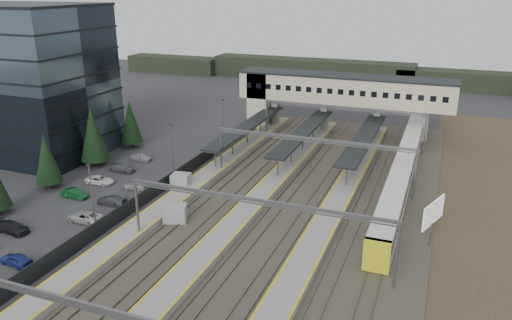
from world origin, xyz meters
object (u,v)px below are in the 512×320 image
at_px(relay_cabin_far, 181,182).
at_px(train, 404,167).
at_px(billboard, 433,214).
at_px(relay_cabin_near, 175,214).
at_px(office_building, 26,81).
at_px(footbridge, 329,91).

distance_m(relay_cabin_far, train, 32.43).
height_order(relay_cabin_far, billboard, billboard).
distance_m(relay_cabin_near, train, 34.53).
relative_size(office_building, relay_cabin_far, 8.77).
xyz_separation_m(relay_cabin_far, billboard, (33.29, -2.40, 1.93)).
xyz_separation_m(office_building, footbridge, (43.70, 30.00, -4.26)).
bearing_deg(office_building, train, 9.05).
distance_m(relay_cabin_far, footbridge, 38.43).
bearing_deg(billboard, footbridge, 118.84).
xyz_separation_m(footbridge, train, (16.30, -20.44, -6.02)).
bearing_deg(office_building, relay_cabin_near, -22.85).
bearing_deg(footbridge, relay_cabin_far, -108.93).
height_order(relay_cabin_near, relay_cabin_far, relay_cabin_far).
distance_m(relay_cabin_near, footbridge, 46.28).
bearing_deg(relay_cabin_far, footbridge, 71.07).
bearing_deg(train, billboard, -75.07).
height_order(office_building, billboard, office_building).
xyz_separation_m(train, billboard, (4.73, -17.73, 1.16)).
bearing_deg(train, relay_cabin_far, -151.78).
xyz_separation_m(relay_cabin_near, billboard, (28.89, 6.93, 1.94)).
bearing_deg(relay_cabin_far, relay_cabin_near, -64.73).
relative_size(relay_cabin_far, train, 0.05).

